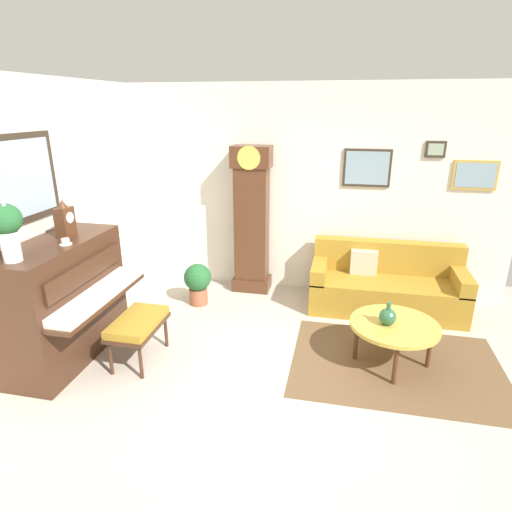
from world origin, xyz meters
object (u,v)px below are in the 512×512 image
piano (64,300)px  piano_bench (138,325)px  teacup (66,242)px  green_jug (388,317)px  grandfather_clock (252,224)px  potted_plant (198,281)px  coffee_table (394,326)px  couch (386,286)px  flower_vase (7,226)px  mantel_clock (65,220)px

piano → piano_bench: (0.76, 0.07, -0.23)m
teacup → green_jug: bearing=10.0°
grandfather_clock → potted_plant: grandfather_clock is taller
coffee_table → green_jug: (-0.08, -0.04, 0.12)m
coffee_table → teacup: (-3.16, -0.58, 0.85)m
couch → flower_vase: bearing=-144.3°
couch → potted_plant: 2.45m
piano_bench → piano: bearing=-175.0°
grandfather_clock → mantel_clock: bearing=-128.6°
teacup → green_jug: size_ratio=0.48×
grandfather_clock → piano: bearing=-125.8°
piano_bench → grandfather_clock: (0.74, 2.02, 0.56)m
coffee_table → mantel_clock: mantel_clock is taller
couch → potted_plant: size_ratio=3.39×
grandfather_clock → coffee_table: bearing=-40.4°
flower_vase → green_jug: bearing=17.9°
teacup → green_jug: teacup is taller
coffee_table → green_jug: green_jug is taller
couch → teacup: 3.82m
teacup → potted_plant: 1.92m
flower_vase → green_jug: 3.54m
piano → teacup: size_ratio=12.41×
piano → potted_plant: piano is taller
piano → green_jug: size_ratio=6.00×
couch → flower_vase: (-3.32, -2.39, 1.26)m
couch → mantel_clock: bearing=-153.6°
grandfather_clock → green_jug: 2.38m
green_jug → coffee_table: bearing=23.9°
potted_plant → couch: bearing=9.4°
piano_bench → potted_plant: potted_plant is taller
coffee_table → teacup: bearing=-169.6°
grandfather_clock → flower_vase: grandfather_clock is taller
piano → couch: 3.82m
piano → grandfather_clock: 2.59m
mantel_clock → grandfather_clock: bearing=51.4°
flower_vase → grandfather_clock: bearing=60.2°
couch → mantel_clock: mantel_clock is taller
piano → grandfather_clock: bearing=54.2°
couch → teacup: teacup is taller
flower_vase → potted_plant: 2.52m
piano → potted_plant: (0.91, 1.46, -0.31)m
grandfather_clock → flower_vase: 3.08m
piano_bench → flower_vase: bearing=-141.7°
couch → mantel_clock: size_ratio=5.00×
piano → couch: size_ratio=0.76×
piano_bench → potted_plant: bearing=83.9°
coffee_table → piano: bearing=-170.6°
couch → potted_plant: bearing=-170.6°
mantel_clock → teacup: 0.32m
piano → potted_plant: 1.75m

